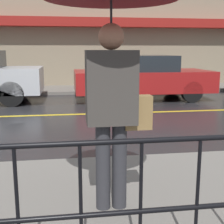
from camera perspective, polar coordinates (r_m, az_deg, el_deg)
name	(u,v)px	position (r m, az deg, el deg)	size (l,w,h in m)	color
ground_plane	(54,115)	(7.60, -10.61, -0.55)	(80.00, 80.00, 0.00)	#262628
sidewalk_near	(36,209)	(3.18, -13.72, -16.84)	(28.00, 2.44, 0.11)	slate
sidewalk_far	(58,90)	(11.99, -9.86, 4.03)	(28.00, 2.07, 0.11)	slate
lane_marking	(54,115)	(7.60, -10.61, -0.52)	(25.20, 0.12, 0.01)	gold
building_storefront	(57,29)	(13.08, -10.10, 14.76)	(28.00, 0.85, 4.69)	gray
railing_foreground	(17,194)	(2.04, -17.05, -14.22)	(12.00, 0.04, 0.89)	black
pedestrian	(112,19)	(2.67, -0.04, 16.61)	(1.10, 1.10, 2.07)	#333338
car_red	(141,77)	(9.91, 5.30, 6.45)	(4.23, 1.93, 1.37)	maroon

